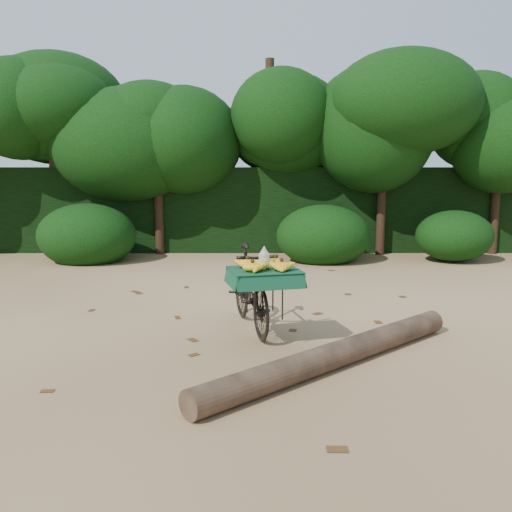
{
  "coord_description": "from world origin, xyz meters",
  "views": [
    {
      "loc": [
        0.21,
        -5.93,
        1.72
      ],
      "look_at": [
        0.21,
        -0.48,
        0.86
      ],
      "focal_mm": 38.0,
      "sensor_mm": 36.0,
      "label": 1
    }
  ],
  "objects": [
    {
      "name": "fallen_log",
      "position": [
        0.93,
        -1.33,
        0.12
      ],
      "size": [
        2.54,
        2.31,
        0.23
      ],
      "primitive_type": "cylinder",
      "rotation": [
        1.57,
        0.0,
        -0.84
      ],
      "color": "brown",
      "rests_on": "ground"
    },
    {
      "name": "hedge_backdrop",
      "position": [
        0.0,
        6.3,
        0.9
      ],
      "size": [
        26.0,
        1.8,
        1.8
      ],
      "primitive_type": "cube",
      "color": "black",
      "rests_on": "ground"
    },
    {
      "name": "ground",
      "position": [
        0.0,
        0.0,
        0.0
      ],
      "size": [
        80.0,
        80.0,
        0.0
      ],
      "primitive_type": "plane",
      "color": "tan",
      "rests_on": "ground"
    },
    {
      "name": "tree_row",
      "position": [
        -0.65,
        5.5,
        2.0
      ],
      "size": [
        14.5,
        2.0,
        4.0
      ],
      "primitive_type": null,
      "color": "black",
      "rests_on": "ground"
    },
    {
      "name": "bush_clumps",
      "position": [
        0.5,
        4.3,
        0.45
      ],
      "size": [
        8.8,
        1.7,
        0.9
      ],
      "primitive_type": null,
      "color": "black",
      "rests_on": "ground"
    },
    {
      "name": "leaf_litter",
      "position": [
        0.0,
        0.65,
        0.01
      ],
      "size": [
        7.0,
        7.3,
        0.01
      ],
      "primitive_type": null,
      "color": "#543016",
      "rests_on": "ground"
    },
    {
      "name": "vendor_bicycle",
      "position": [
        0.16,
        -0.18,
        0.47
      ],
      "size": [
        0.92,
        1.72,
        0.93
      ],
      "rotation": [
        0.0,
        0.0,
        0.24
      ],
      "color": "black",
      "rests_on": "ground"
    }
  ]
}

